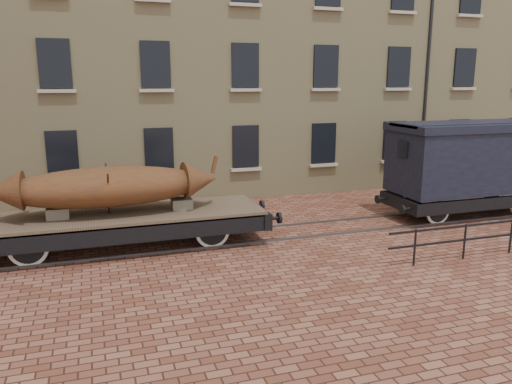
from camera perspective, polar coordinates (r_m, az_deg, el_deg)
name	(u,v)px	position (r m, az deg, el deg)	size (l,w,h in m)	color
ground	(261,235)	(15.95, 0.60, -4.93)	(90.00, 90.00, 0.00)	brown
warehouse_cream	(254,35)	(25.73, -0.21, 17.48)	(40.00, 10.19, 14.00)	#CFBD82
rail_track	(261,234)	(15.94, 0.60, -4.83)	(30.00, 1.52, 0.06)	#59595E
flatcar_wagon	(123,220)	(14.95, -14.97, -3.14)	(9.14, 2.48, 1.38)	brown
iron_boat	(108,187)	(14.70, -16.59, 0.60)	(6.44, 1.88, 1.55)	brown
goods_van	(470,157)	(19.45, 23.31, 3.66)	(6.57, 2.39, 3.40)	black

